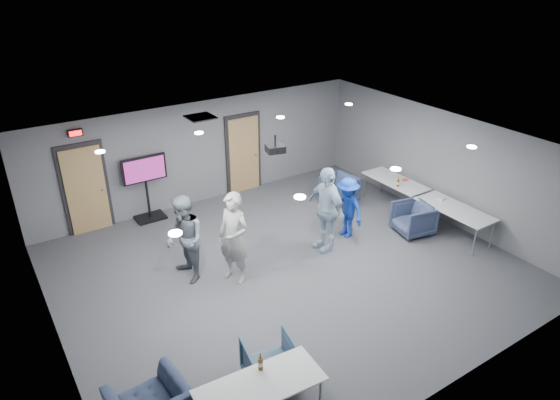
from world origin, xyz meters
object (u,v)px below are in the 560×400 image
table_right_a (395,182)px  tv_stand (146,184)px  chair_front_a (270,362)px  table_right_b (455,210)px  bottle_front (261,363)px  person_d (347,208)px  person_c (326,209)px  projector (275,149)px  person_b (185,240)px  chair_right_b (413,219)px  table_front_left (260,387)px  chair_right_a (339,190)px  person_a (234,238)px  bottle_right (398,183)px

table_right_a → tv_stand: 6.31m
chair_front_a → table_right_b: (5.93, 1.43, 0.33)m
bottle_front → person_d: bearing=36.8°
person_d → bottle_front: (-4.25, -3.18, 0.11)m
person_c → projector: projector is taller
table_right_a → bottle_front: (-6.31, -3.70, 0.15)m
bottle_front → person_b: bearing=83.3°
tv_stand → chair_right_b: bearing=-39.4°
bottle_front → table_front_left: bearing=-122.5°
chair_right_b → chair_front_a: size_ratio=1.05×
person_c → chair_right_a: 2.43m
person_a → chair_right_b: (4.44, -0.63, -0.59)m
table_right_a → bottle_front: bearing=120.4°
person_a → person_c: person_c is taller
person_b → tv_stand: size_ratio=1.10×
person_d → bottle_right: (1.83, 0.22, 0.09)m
table_front_left → tv_stand: (0.82, 6.75, 0.26)m
person_d → chair_front_a: (-3.86, -2.82, -0.37)m
chair_front_a → chair_right_a: bearing=-127.3°
person_c → table_right_b: size_ratio=1.06×
projector → bottle_front: bearing=-112.1°
person_d → table_right_b: person_d is taller
person_c → table_right_b: person_c is taller
table_right_a → tv_stand: (-5.64, 2.81, 0.26)m
person_c → chair_right_a: bearing=132.6°
bottle_front → tv_stand: tv_stand is taller
projector → chair_front_a: bearing=-110.6°
chair_front_a → tv_stand: (0.28, 6.15, 0.58)m
bottle_right → projector: projector is taller
person_a → table_right_a: bearing=72.5°
person_b → person_c: 3.13m
projector → person_b: bearing=-167.3°
chair_right_b → tv_stand: size_ratio=0.50×
person_b → bottle_front: person_b is taller
person_c → chair_right_b: bearing=73.5°
table_right_a → projector: (-3.77, -0.13, 1.72)m
person_c → table_right_a: 2.91m
person_b → chair_front_a: bearing=-1.4°
person_d → chair_right_b: size_ratio=1.78×
table_right_b → projector: 4.51m
chair_right_a → bottle_right: size_ratio=3.20×
person_c → chair_front_a: size_ratio=2.48×
bottle_front → chair_right_a: bearing=41.7°
person_d → tv_stand: (-3.58, 3.33, 0.21)m
table_right_b → table_front_left: same height
person_c → table_right_a: bearing=102.7°
person_c → chair_front_a: (-3.11, -2.66, -0.62)m
table_front_left → person_d: bearing=41.7°
chair_right_b → table_front_left: size_ratio=0.46×
chair_right_a → chair_right_b: bearing=5.2°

